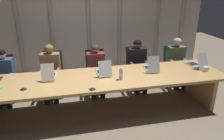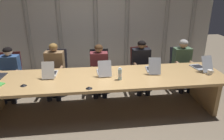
# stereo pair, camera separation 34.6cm
# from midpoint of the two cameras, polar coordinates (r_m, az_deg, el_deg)

# --- Properties ---
(ground_plane) EXTENTS (13.10, 13.10, 0.00)m
(ground_plane) POSITION_cam_midpoint_polar(r_m,az_deg,el_deg) (4.30, 0.18, -10.88)
(ground_plane) COLOR #7F705B
(conference_table) EXTENTS (4.62, 1.12, 0.73)m
(conference_table) POSITION_cam_midpoint_polar(r_m,az_deg,el_deg) (4.01, 0.19, -3.56)
(conference_table) COLOR tan
(conference_table) RESTS_ON ground_plane
(curtain_backdrop) EXTENTS (6.55, 0.17, 3.15)m
(curtain_backdrop) POSITION_cam_midpoint_polar(r_m,az_deg,el_deg) (5.88, -2.68, 14.29)
(curtain_backdrop) COLOR beige
(curtain_backdrop) RESTS_ON ground_plane
(laptop_left_mid) EXTENTS (0.24, 0.46, 0.32)m
(laptop_left_mid) POSITION_cam_midpoint_polar(r_m,az_deg,el_deg) (4.12, -13.92, -0.72)
(laptop_left_mid) COLOR beige
(laptop_left_mid) RESTS_ON conference_table
(laptop_center) EXTENTS (0.26, 0.44, 0.30)m
(laptop_center) POSITION_cam_midpoint_polar(r_m,az_deg,el_deg) (4.08, 0.24, -0.27)
(laptop_center) COLOR #BCBCC1
(laptop_center) RESTS_ON conference_table
(laptop_right_mid) EXTENTS (0.28, 0.48, 0.32)m
(laptop_right_mid) POSITION_cam_midpoint_polar(r_m,az_deg,el_deg) (4.31, 13.13, 0.40)
(laptop_right_mid) COLOR #A8ADB7
(laptop_right_mid) RESTS_ON conference_table
(laptop_right_end) EXTENTS (0.28, 0.51, 0.32)m
(laptop_right_end) POSITION_cam_midpoint_polar(r_m,az_deg,el_deg) (4.75, 24.70, 0.90)
(laptop_right_end) COLOR #A8ADB7
(laptop_right_end) RESTS_ON conference_table
(office_chair_left_end) EXTENTS (0.60, 0.60, 0.94)m
(office_chair_left_end) POSITION_cam_midpoint_polar(r_m,az_deg,el_deg) (5.22, -23.47, -2.35)
(office_chair_left_end) COLOR #511E19
(office_chair_left_end) RESTS_ON ground_plane
(office_chair_left_mid) EXTENTS (0.60, 0.60, 0.97)m
(office_chair_left_mid) POSITION_cam_midpoint_polar(r_m,az_deg,el_deg) (5.02, -12.41, -1.81)
(office_chair_left_mid) COLOR #2D2D38
(office_chair_left_mid) RESTS_ON ground_plane
(office_chair_center) EXTENTS (0.60, 0.60, 0.94)m
(office_chair_center) POSITION_cam_midpoint_polar(r_m,az_deg,el_deg) (5.02, -1.28, -1.41)
(office_chair_center) COLOR black
(office_chair_center) RESTS_ON ground_plane
(office_chair_right_mid) EXTENTS (0.60, 0.61, 0.97)m
(office_chair_right_mid) POSITION_cam_midpoint_polar(r_m,az_deg,el_deg) (5.21, 9.69, -0.76)
(office_chair_right_mid) COLOR #511E19
(office_chair_right_mid) RESTS_ON ground_plane
(office_chair_right_end) EXTENTS (0.60, 0.60, 0.93)m
(office_chair_right_end) POSITION_cam_midpoint_polar(r_m,az_deg,el_deg) (5.57, 19.45, -0.37)
(office_chair_right_end) COLOR #2D2D38
(office_chair_right_end) RESTS_ON ground_plane
(person_left_end) EXTENTS (0.41, 0.56, 1.12)m
(person_left_end) POSITION_cam_midpoint_polar(r_m,az_deg,el_deg) (4.96, -24.00, -0.05)
(person_left_end) COLOR #335184
(person_left_end) RESTS_ON ground_plane
(person_left_mid) EXTENTS (0.45, 0.57, 1.17)m
(person_left_mid) POSITION_cam_midpoint_polar(r_m,az_deg,el_deg) (4.77, -13.19, 0.76)
(person_left_mid) COLOR olive
(person_left_mid) RESTS_ON ground_plane
(person_center) EXTENTS (0.42, 0.56, 1.11)m
(person_center) POSITION_cam_midpoint_polar(r_m,az_deg,el_deg) (4.76, -1.38, 0.92)
(person_center) COLOR brown
(person_center) RESTS_ON ground_plane
(person_right_mid) EXTENTS (0.42, 0.55, 1.18)m
(person_right_mid) POSITION_cam_midpoint_polar(r_m,az_deg,el_deg) (4.95, 9.94, 1.84)
(person_right_mid) COLOR black
(person_right_mid) RESTS_ON ground_plane
(person_right_end) EXTENTS (0.42, 0.55, 1.17)m
(person_right_end) POSITION_cam_midpoint_polar(r_m,az_deg,el_deg) (5.32, 20.25, 2.21)
(person_right_end) COLOR #4C6B4C
(person_right_end) RESTS_ON ground_plane
(water_bottle_primary) EXTENTS (0.07, 0.07, 0.23)m
(water_bottle_primary) POSITION_cam_midpoint_polar(r_m,az_deg,el_deg) (3.82, 4.73, -1.17)
(water_bottle_primary) COLOR silver
(water_bottle_primary) RESTS_ON conference_table
(coffee_mug_near) EXTENTS (0.14, 0.09, 0.09)m
(coffee_mug_near) POSITION_cam_midpoint_polar(r_m,az_deg,el_deg) (4.54, 26.74, -0.56)
(coffee_mug_near) COLOR white
(coffee_mug_near) RESTS_ON conference_table
(conference_mic_left_side) EXTENTS (0.11, 0.11, 0.03)m
(conference_mic_left_side) POSITION_cam_midpoint_polar(r_m,az_deg,el_deg) (3.51, -3.36, -4.77)
(conference_mic_left_side) COLOR black
(conference_mic_left_side) RESTS_ON conference_table
(conference_mic_middle) EXTENTS (0.11, 0.11, 0.03)m
(conference_mic_middle) POSITION_cam_midpoint_polar(r_m,az_deg,el_deg) (3.84, -20.26, -3.80)
(conference_mic_middle) COLOR black
(conference_mic_middle) RESTS_ON conference_table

